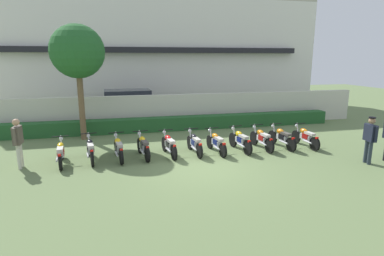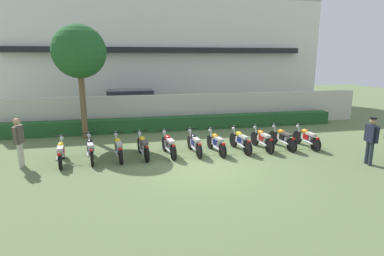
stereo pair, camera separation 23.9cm
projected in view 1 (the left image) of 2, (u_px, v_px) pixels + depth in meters
name	position (u px, v px, depth m)	size (l,w,h in m)	color
ground	(205.00, 168.00, 10.92)	(60.00, 60.00, 0.00)	#607547
building	(154.00, 54.00, 23.87)	(23.52, 6.50, 8.08)	white
compound_wall	(172.00, 111.00, 17.13)	(22.35, 0.30, 1.82)	beige
hedge_row	(174.00, 123.00, 16.58)	(17.88, 0.70, 0.70)	#235628
parked_car	(131.00, 106.00, 18.93)	(4.56, 2.19, 1.89)	black
tree_near_inspector	(77.00, 52.00, 13.89)	(2.40, 2.40, 5.24)	brown
motorcycle_in_row_0	(61.00, 153.00, 11.16)	(0.60, 1.88, 0.94)	black
motorcycle_in_row_1	(90.00, 149.00, 11.52)	(0.60, 1.93, 0.96)	black
motorcycle_in_row_2	(118.00, 148.00, 11.70)	(0.60, 1.86, 0.96)	black
motorcycle_in_row_3	(143.00, 146.00, 11.94)	(0.60, 1.82, 0.96)	black
motorcycle_in_row_4	(169.00, 145.00, 12.17)	(0.60, 1.84, 0.96)	black
motorcycle_in_row_5	(194.00, 143.00, 12.42)	(0.60, 1.85, 0.95)	black
motorcycle_in_row_6	(216.00, 142.00, 12.54)	(0.60, 1.87, 0.94)	black
motorcycle_in_row_7	(240.00, 140.00, 12.80)	(0.60, 1.89, 0.97)	black
motorcycle_in_row_8	(262.00, 139.00, 13.06)	(0.60, 1.91, 0.96)	black
motorcycle_in_row_9	(282.00, 137.00, 13.28)	(0.60, 1.92, 0.96)	black
motorcycle_in_row_10	(305.00, 137.00, 13.39)	(0.60, 1.86, 0.95)	black
inspector_person	(18.00, 139.00, 10.66)	(0.23, 0.70, 1.74)	beige
officer_0	(370.00, 136.00, 11.13)	(0.28, 0.68, 1.72)	#28333D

